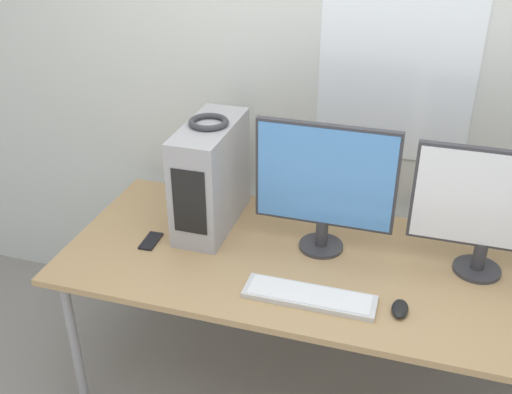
{
  "coord_description": "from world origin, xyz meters",
  "views": [
    {
      "loc": [
        0.35,
        -1.53,
        2.14
      ],
      "look_at": [
        -0.25,
        0.44,
        1.0
      ],
      "focal_mm": 42.0,
      "sensor_mm": 36.0,
      "label": 1
    }
  ],
  "objects_px": {
    "keyboard": "(309,296)",
    "mouse": "(400,309)",
    "monitor_right_near": "(490,207)",
    "monitor_main": "(324,183)",
    "pc_tower": "(211,176)",
    "headphones": "(209,122)",
    "cell_phone": "(151,241)"
  },
  "relations": [
    {
      "from": "headphones",
      "to": "mouse",
      "type": "relative_size",
      "value": 1.56
    },
    {
      "from": "pc_tower",
      "to": "keyboard",
      "type": "height_order",
      "value": "pc_tower"
    },
    {
      "from": "keyboard",
      "to": "pc_tower",
      "type": "bearing_deg",
      "value": 142.78
    },
    {
      "from": "monitor_right_near",
      "to": "keyboard",
      "type": "height_order",
      "value": "monitor_right_near"
    },
    {
      "from": "monitor_main",
      "to": "keyboard",
      "type": "xyz_separation_m",
      "value": [
        0.03,
        -0.35,
        -0.29
      ]
    },
    {
      "from": "pc_tower",
      "to": "monitor_main",
      "type": "xyz_separation_m",
      "value": [
        0.5,
        -0.06,
        0.07
      ]
    },
    {
      "from": "pc_tower",
      "to": "keyboard",
      "type": "distance_m",
      "value": 0.7
    },
    {
      "from": "mouse",
      "to": "pc_tower",
      "type": "bearing_deg",
      "value": 155.96
    },
    {
      "from": "headphones",
      "to": "cell_phone",
      "type": "height_order",
      "value": "headphones"
    },
    {
      "from": "pc_tower",
      "to": "headphones",
      "type": "height_order",
      "value": "headphones"
    },
    {
      "from": "pc_tower",
      "to": "mouse",
      "type": "bearing_deg",
      "value": -24.04
    },
    {
      "from": "pc_tower",
      "to": "monitor_main",
      "type": "bearing_deg",
      "value": -6.51
    },
    {
      "from": "pc_tower",
      "to": "headphones",
      "type": "distance_m",
      "value": 0.25
    },
    {
      "from": "monitor_right_near",
      "to": "mouse",
      "type": "xyz_separation_m",
      "value": [
        -0.27,
        -0.34,
        -0.28
      ]
    },
    {
      "from": "monitor_main",
      "to": "mouse",
      "type": "height_order",
      "value": "monitor_main"
    },
    {
      "from": "headphones",
      "to": "cell_phone",
      "type": "relative_size",
      "value": 1.23
    },
    {
      "from": "mouse",
      "to": "monitor_main",
      "type": "bearing_deg",
      "value": 137.57
    },
    {
      "from": "monitor_right_near",
      "to": "cell_phone",
      "type": "bearing_deg",
      "value": -172.15
    },
    {
      "from": "monitor_right_near",
      "to": "pc_tower",
      "type": "bearing_deg",
      "value": 177.82
    },
    {
      "from": "headphones",
      "to": "monitor_right_near",
      "type": "relative_size",
      "value": 0.29
    },
    {
      "from": "monitor_main",
      "to": "pc_tower",
      "type": "bearing_deg",
      "value": 173.49
    },
    {
      "from": "headphones",
      "to": "mouse",
      "type": "bearing_deg",
      "value": -24.09
    },
    {
      "from": "pc_tower",
      "to": "cell_phone",
      "type": "height_order",
      "value": "pc_tower"
    },
    {
      "from": "pc_tower",
      "to": "cell_phone",
      "type": "bearing_deg",
      "value": -131.04
    },
    {
      "from": "monitor_main",
      "to": "keyboard",
      "type": "bearing_deg",
      "value": -85.01
    },
    {
      "from": "keyboard",
      "to": "mouse",
      "type": "distance_m",
      "value": 0.33
    },
    {
      "from": "pc_tower",
      "to": "cell_phone",
      "type": "xyz_separation_m",
      "value": [
        -0.2,
        -0.22,
        -0.23
      ]
    },
    {
      "from": "monitor_main",
      "to": "mouse",
      "type": "relative_size",
      "value": 5.29
    },
    {
      "from": "headphones",
      "to": "monitor_right_near",
      "type": "distance_m",
      "value": 1.14
    },
    {
      "from": "headphones",
      "to": "monitor_main",
      "type": "xyz_separation_m",
      "value": [
        0.5,
        -0.06,
        -0.17
      ]
    },
    {
      "from": "cell_phone",
      "to": "headphones",
      "type": "bearing_deg",
      "value": 46.6
    },
    {
      "from": "headphones",
      "to": "pc_tower",
      "type": "bearing_deg",
      "value": -90.0
    }
  ]
}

